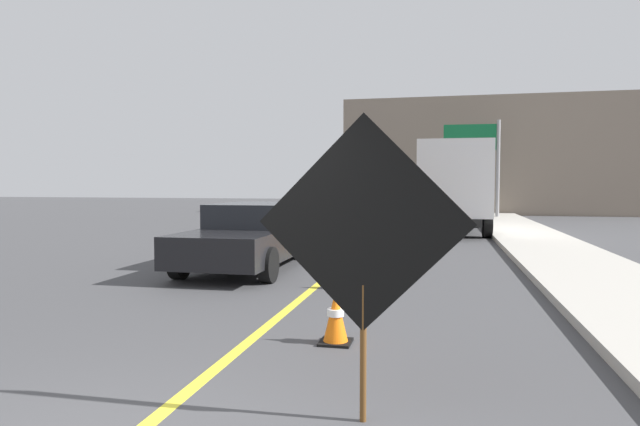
% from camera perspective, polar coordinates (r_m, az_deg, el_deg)
% --- Properties ---
extents(lane_center_stripe, '(0.14, 36.00, 0.01)m').
position_cam_1_polar(lane_center_stripe, '(8.90, -1.64, -8.61)').
color(lane_center_stripe, yellow).
rests_on(lane_center_stripe, ground).
extents(roadwork_sign, '(1.63, 0.08, 2.33)m').
position_cam_1_polar(roadwork_sign, '(4.09, 4.58, -1.68)').
color(roadwork_sign, '#593819').
rests_on(roadwork_sign, ground).
extents(arrow_board_trailer, '(1.60, 1.85, 2.70)m').
position_cam_1_polar(arrow_board_trailer, '(14.89, 4.35, -2.03)').
color(arrow_board_trailer, orange).
rests_on(arrow_board_trailer, ground).
extents(box_truck, '(2.76, 6.85, 3.22)m').
position_cam_1_polar(box_truck, '(20.70, 13.38, 2.88)').
color(box_truck, black).
rests_on(box_truck, ground).
extents(pickup_car, '(2.00, 4.98, 1.38)m').
position_cam_1_polar(pickup_car, '(11.85, -6.92, -2.31)').
color(pickup_car, black).
rests_on(pickup_car, ground).
extents(highway_guide_sign, '(2.79, 0.25, 5.00)m').
position_cam_1_polar(highway_guide_sign, '(28.92, 16.57, 6.17)').
color(highway_guide_sign, gray).
rests_on(highway_guide_sign, ground).
extents(far_building_block, '(18.42, 7.56, 6.82)m').
position_cam_1_polar(far_building_block, '(36.36, 18.04, 5.47)').
color(far_building_block, gray).
rests_on(far_building_block, ground).
extents(traffic_cone_near_sign, '(0.36, 0.36, 0.62)m').
position_cam_1_polar(traffic_cone_near_sign, '(6.28, 1.64, -10.78)').
color(traffic_cone_near_sign, black).
rests_on(traffic_cone_near_sign, ground).
extents(traffic_cone_mid_lane, '(0.36, 0.36, 0.59)m').
position_cam_1_polar(traffic_cone_mid_lane, '(9.42, 2.59, -6.21)').
color(traffic_cone_mid_lane, black).
rests_on(traffic_cone_mid_lane, ground).
extents(traffic_cone_far_lane, '(0.36, 0.36, 0.68)m').
position_cam_1_polar(traffic_cone_far_lane, '(12.74, 4.77, -3.56)').
color(traffic_cone_far_lane, black).
rests_on(traffic_cone_far_lane, ground).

